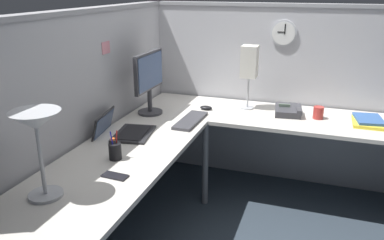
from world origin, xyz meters
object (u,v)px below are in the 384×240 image
object	(u,v)px
desk_lamp_dome	(37,128)
wall_clock	(284,33)
keyboard	(191,120)
desk_lamp_paper	(249,64)
monitor	(149,78)
coffee_mug	(318,113)
computer_mouse	(206,108)
cell_phone	(115,176)
office_phone	(289,111)
pen_cup	(115,151)
laptop	(120,131)
book_stack	(368,121)

from	to	relation	value
desk_lamp_dome	wall_clock	xyz separation A→B (m)	(2.01, -0.90, 0.25)
keyboard	desk_lamp_paper	distance (m)	0.70
monitor	coffee_mug	size ratio (longest dim) A/B	5.21
monitor	keyboard	bearing A→B (deg)	-103.60
desk_lamp_dome	desk_lamp_paper	size ratio (longest dim) A/B	0.84
computer_mouse	monitor	bearing A→B (deg)	120.77
monitor	cell_phone	size ratio (longest dim) A/B	3.47
office_phone	pen_cup	bearing A→B (deg)	142.34
laptop	wall_clock	xyz separation A→B (m)	(1.13, -0.96, 0.59)
monitor	office_phone	bearing A→B (deg)	-74.29
office_phone	coffee_mug	distance (m)	0.22
cell_phone	desk_lamp_dome	bearing A→B (deg)	146.32
monitor	pen_cup	world-z (taller)	monitor
desk_lamp_paper	coffee_mug	xyz separation A→B (m)	(-0.09, -0.58, -0.34)
book_stack	desk_lamp_paper	world-z (taller)	desk_lamp_paper
monitor	wall_clock	distance (m)	1.19
wall_clock	laptop	bearing A→B (deg)	139.62
cell_phone	coffee_mug	distance (m)	1.72
keyboard	cell_phone	world-z (taller)	keyboard
monitor	desk_lamp_paper	xyz separation A→B (m)	(0.39, -0.72, 0.09)
pen_cup	wall_clock	bearing A→B (deg)	-27.51
monitor	keyboard	xyz separation A→B (m)	(-0.09, -0.38, -0.28)
desk_lamp_paper	coffee_mug	world-z (taller)	desk_lamp_paper
keyboard	book_stack	distance (m)	1.34
monitor	computer_mouse	distance (m)	0.54
laptop	book_stack	world-z (taller)	laptop
office_phone	desk_lamp_paper	world-z (taller)	desk_lamp_paper
monitor	wall_clock	size ratio (longest dim) A/B	2.27
coffee_mug	wall_clock	bearing A→B (deg)	46.05
office_phone	wall_clock	distance (m)	0.67
pen_cup	coffee_mug	distance (m)	1.63
book_stack	desk_lamp_dome	bearing A→B (deg)	136.16
pen_cup	cell_phone	distance (m)	0.24
computer_mouse	keyboard	bearing A→B (deg)	175.75
office_phone	desk_lamp_paper	bearing A→B (deg)	76.30
computer_mouse	wall_clock	bearing A→B (deg)	-54.28
desk_lamp_dome	wall_clock	world-z (taller)	wall_clock
book_stack	coffee_mug	world-z (taller)	coffee_mug
coffee_mug	pen_cup	bearing A→B (deg)	136.11
desk_lamp_dome	office_phone	distance (m)	1.99
wall_clock	pen_cup	bearing A→B (deg)	152.49
keyboard	pen_cup	distance (m)	0.81
office_phone	wall_clock	world-z (taller)	wall_clock
office_phone	book_stack	xyz separation A→B (m)	(-0.00, -0.59, -0.02)
monitor	keyboard	distance (m)	0.48
desk_lamp_dome	computer_mouse	bearing A→B (deg)	-12.12
laptop	coffee_mug	bearing A→B (deg)	-58.64
desk_lamp_paper	wall_clock	distance (m)	0.41
laptop	keyboard	bearing A→B (deg)	-43.72
monitor	computer_mouse	xyz separation A→B (m)	(0.24, -0.40, -0.28)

